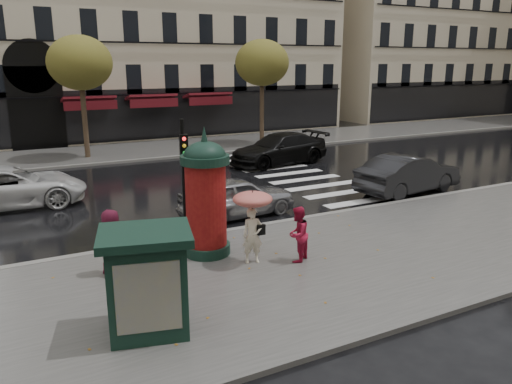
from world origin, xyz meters
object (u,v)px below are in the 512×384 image
woman_umbrella (253,215)px  car_darkgrey (408,174)px  newsstand (147,281)px  car_silver (237,197)px  traffic_light (184,169)px  morris_column (206,194)px  car_white (8,187)px  car_black (279,149)px  woman_red (298,234)px  man_burgundy (112,242)px

woman_umbrella → car_darkgrey: bearing=22.9°
woman_umbrella → newsstand: (-3.37, -2.14, -0.24)m
car_silver → traffic_light: bearing=120.6°
newsstand → car_silver: 8.04m
morris_column → car_white: (-4.62, 7.98, -1.04)m
woman_umbrella → morris_column: 1.47m
newsstand → car_black: 17.49m
woman_red → car_silver: (0.46, 4.66, -0.16)m
man_burgundy → car_silver: size_ratio=0.40×
car_darkgrey → traffic_light: bearing=90.4°
man_burgundy → newsstand: (0.03, -3.09, 0.23)m
car_black → car_darkgrey: bearing=4.6°
car_silver → woman_red: bearing=169.4°
traffic_light → car_white: traffic_light is taller
woman_red → car_black: 13.62m
woman_red → car_black: size_ratio=0.27×
morris_column → car_black: size_ratio=0.64×
morris_column → car_darkgrey: morris_column is taller
car_silver → car_white: car_white is taller
traffic_light → newsstand: (-2.40, -4.54, -1.10)m
woman_red → man_burgundy: bearing=-51.8°
car_black → woman_red: bearing=-35.8°
car_darkgrey → newsstand: bearing=107.7°
woman_umbrella → morris_column: bearing=125.3°
newsstand → car_white: newsstand is taller
man_burgundy → car_darkgrey: man_burgundy is taller
traffic_light → newsstand: 5.25m
newsstand → car_white: (-2.07, 11.27, -0.42)m
car_silver → car_darkgrey: 7.63m
morris_column → newsstand: morris_column is taller
woman_umbrella → newsstand: size_ratio=0.96×
man_burgundy → car_silver: man_burgundy is taller
car_black → traffic_light: bearing=-50.5°
car_white → woman_red: bearing=-144.3°
woman_red → man_burgundy: (-4.49, 1.42, 0.08)m
morris_column → car_silver: bearing=52.0°
man_burgundy → car_white: man_burgundy is taller
woman_red → car_white: size_ratio=0.27×
woman_red → man_burgundy: man_burgundy is taller
traffic_light → car_silver: (2.53, 1.80, -1.58)m
morris_column → car_black: (8.32, 10.39, -1.00)m
woman_red → morris_column: bearing=-74.6°
morris_column → car_black: 13.35m
woman_umbrella → car_white: 10.65m
woman_red → car_darkgrey: woman_red is taller
woman_red → car_silver: 4.68m
car_silver → car_white: (-6.99, 4.94, 0.06)m
traffic_light → car_black: (8.48, 9.15, -1.48)m
woman_red → newsstand: (-4.46, -1.68, 0.32)m
woman_umbrella → car_silver: 4.53m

